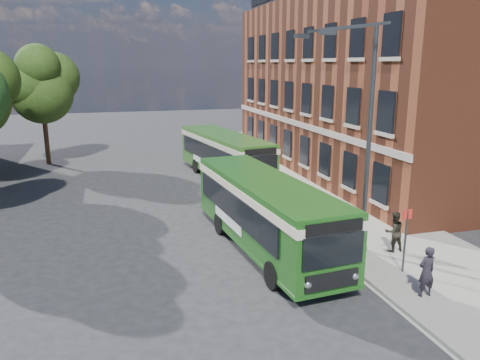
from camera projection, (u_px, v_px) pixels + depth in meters
name	position (u px, v px, depth m)	size (l,w,h in m)	color
ground	(226.00, 249.00, 19.59)	(120.00, 120.00, 0.00)	#29292B
pavement	(304.00, 188.00, 28.90)	(6.00, 48.00, 0.15)	gray
kerb_line	(257.00, 193.00, 28.10)	(0.12, 48.00, 0.01)	beige
brick_office	(376.00, 72.00, 32.83)	(12.10, 26.00, 14.20)	brown
street_lamp	(361.00, 138.00, 17.86)	(2.96, 2.38, 9.00)	#343739
bus_stop_sign	(405.00, 237.00, 16.80)	(0.35, 0.08, 2.52)	#343739
bus_front	(265.00, 207.00, 19.13)	(3.42, 10.66, 3.02)	#1C5317
bus_rear	(225.00, 152.00, 31.19)	(4.16, 10.72, 3.02)	#2E5F1E
pedestrian_a	(427.00, 272.00, 15.13)	(0.63, 0.41, 1.71)	black
pedestrian_b	(394.00, 232.00, 18.82)	(0.81, 0.63, 1.66)	black
tree_right	(42.00, 84.00, 34.70)	(5.31, 5.04, 8.96)	#3C2416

